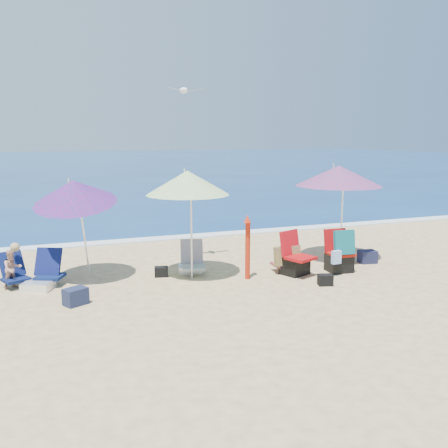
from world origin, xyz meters
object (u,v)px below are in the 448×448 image
object	(u,v)px
umbrella_turquoise	(339,176)
camp_chair_right	(339,256)
seagull	(184,90)
person_center	(285,254)
chair_rainbow	(191,264)
person_left	(13,268)
camp_chair_left	(295,262)
umbrella_striped	(188,183)
furled_umbrella	(248,244)
umbrella_blue	(74,192)
chair_navy	(43,278)

from	to	relation	value
umbrella_turquoise	camp_chair_right	world-z (taller)	umbrella_turquoise
camp_chair_right	seagull	size ratio (longest dim) A/B	1.24
umbrella_turquoise	person_center	xyz separation A→B (m)	(-1.53, -0.49, -1.52)
umbrella_turquoise	chair_rainbow	world-z (taller)	umbrella_turquoise
umbrella_turquoise	person_left	xyz separation A→B (m)	(-6.70, 0.41, -1.54)
camp_chair_left	person_left	xyz separation A→B (m)	(-5.29, 1.08, 0.10)
umbrella_striped	seagull	xyz separation A→B (m)	(0.21, 0.89, 1.80)
furled_umbrella	person_center	xyz separation A→B (m)	(0.91, 0.15, -0.32)
umbrella_striped	chair_rainbow	size ratio (longest dim) A/B	2.73
chair_rainbow	camp_chair_right	size ratio (longest dim) A/B	0.87
person_center	person_left	size ratio (longest dim) A/B	1.00
umbrella_turquoise	seagull	world-z (taller)	seagull
person_center	furled_umbrella	bearing A→B (deg)	-170.70
person_center	seagull	size ratio (longest dim) A/B	1.09
chair_rainbow	person_center	world-z (taller)	person_center
person_center	seagull	xyz separation A→B (m)	(-1.75, 1.24, 3.29)
umbrella_turquoise	camp_chair_right	distance (m)	1.83
camp_chair_right	person_left	distance (m)	6.37
umbrella_turquoise	person_center	distance (m)	2.21
camp_chair_left	person_center	xyz separation A→B (m)	(-0.12, 0.18, 0.12)
seagull	umbrella_turquoise	bearing A→B (deg)	-12.96
umbrella_striped	camp_chair_left	xyz separation A→B (m)	(2.07, -0.53, -1.62)
camp_chair_left	chair_rainbow	bearing A→B (deg)	155.72
person_left	person_center	bearing A→B (deg)	-9.85
umbrella_blue	chair_rainbow	xyz separation A→B (m)	(2.22, -0.18, -1.56)
furled_umbrella	camp_chair_right	world-z (taller)	furled_umbrella
umbrella_striped	furled_umbrella	distance (m)	1.65
umbrella_turquoise	person_left	distance (m)	6.89
furled_umbrella	person_center	size ratio (longest dim) A/B	1.60
chair_rainbow	chair_navy	bearing A→B (deg)	179.96
umbrella_striped	chair_navy	distance (m)	3.22
umbrella_striped	camp_chair_right	xyz separation A→B (m)	(3.03, -0.68, -1.56)
umbrella_turquoise	camp_chair_left	world-z (taller)	umbrella_turquoise
umbrella_blue	chair_rainbow	distance (m)	2.72
chair_rainbow	seagull	world-z (taller)	seagull
umbrella_blue	person_center	bearing A→B (deg)	-12.15
chair_navy	person_center	size ratio (longest dim) A/B	1.07
camp_chair_left	person_center	world-z (taller)	camp_chair_left
person_center	person_left	distance (m)	5.25
person_center	chair_rainbow	bearing A→B (deg)	159.10
umbrella_turquoise	chair_navy	size ratio (longest dim) A/B	2.86
umbrella_blue	camp_chair_left	size ratio (longest dim) A/B	2.38
person_left	seagull	world-z (taller)	seagull
umbrella_blue	chair_navy	xyz separation A→B (m)	(-0.65, -0.18, -1.56)
chair_navy	furled_umbrella	bearing A→B (deg)	-12.57
chair_navy	umbrella_turquoise	bearing A→B (deg)	-1.86
umbrella_turquoise	furled_umbrella	xyz separation A→B (m)	(-2.43, -0.64, -1.20)
umbrella_striped	chair_navy	size ratio (longest dim) A/B	2.51
camp_chair_left	umbrella_striped	bearing A→B (deg)	165.77
chair_navy	person_left	world-z (taller)	person_left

